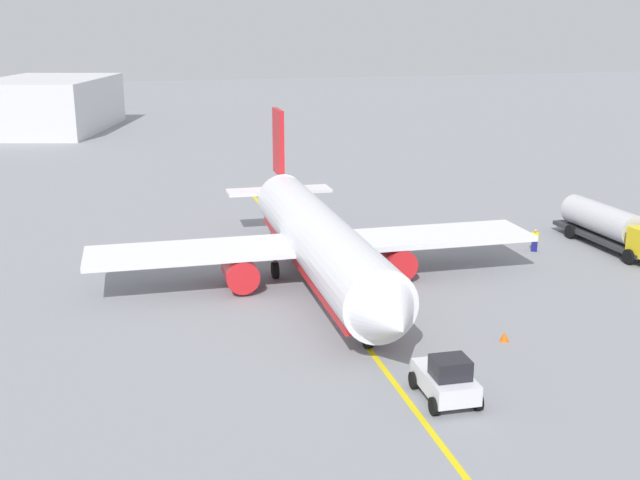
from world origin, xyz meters
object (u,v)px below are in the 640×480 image
refueling_worker (535,241)px  safety_cone_wingtip (504,336)px  fuel_tanker (610,226)px  airplane (318,241)px  pushback_tug (446,379)px  safety_cone_nose (455,361)px

refueling_worker → safety_cone_wingtip: bearing=-36.6°
fuel_tanker → refueling_worker: fuel_tanker is taller
airplane → refueling_worker: bearing=97.3°
pushback_tug → refueling_worker: 25.90m
pushback_tug → safety_cone_nose: pushback_tug is taller
safety_cone_wingtip → airplane: bearing=-151.4°
pushback_tug → refueling_worker: bearing=139.7°
fuel_tanker → refueling_worker: 6.04m
fuel_tanker → safety_cone_nose: fuel_tanker is taller
pushback_tug → safety_cone_wingtip: pushback_tug is taller
safety_cone_nose → safety_cone_wingtip: bearing=118.0°
fuel_tanker → airplane: bearing=-86.4°
pushback_tug → safety_cone_nose: (-3.07, 1.97, -0.70)m
refueling_worker → safety_cone_nose: (16.69, -14.79, -0.51)m
fuel_tanker → pushback_tug: bearing=-50.1°
safety_cone_wingtip → pushback_tug: bearing=-48.9°
pushback_tug → refueling_worker: (-19.75, 16.75, -0.19)m
pushback_tug → safety_cone_wingtip: bearing=131.1°
airplane → safety_cone_wingtip: bearing=28.6°
fuel_tanker → pushback_tug: 29.57m
airplane → safety_cone_wingtip: size_ratio=59.66×
airplane → fuel_tanker: airplane is taller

